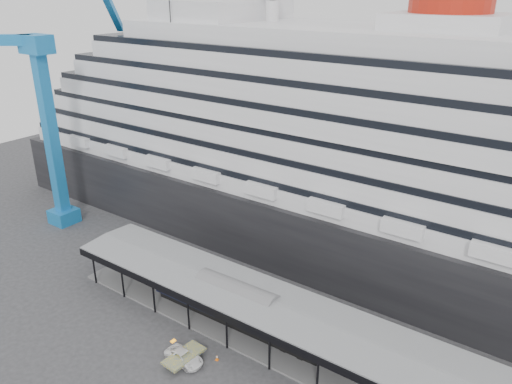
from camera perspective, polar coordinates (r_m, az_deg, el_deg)
ground at (r=57.44m, az=-1.53°, el=-18.92°), size 200.00×200.00×0.00m
cruise_ship at (r=73.79m, az=13.52°, el=6.49°), size 130.00×30.00×43.90m
platform_canopy at (r=59.09m, az=1.45°, el=-14.58°), size 56.00×9.18×5.30m
crane_blue at (r=86.05m, az=-22.14°, el=8.82°), size 22.63×19.19×47.60m
port_truck at (r=57.64m, az=-8.22°, el=-18.17°), size 4.78×2.45×1.29m
pullman_carriage at (r=60.98m, az=-2.21°, el=-12.70°), size 24.10×3.56×23.61m
traffic_cone_left at (r=57.68m, az=-4.50°, el=-18.33°), size 0.45×0.45×0.70m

